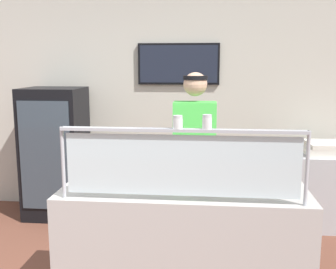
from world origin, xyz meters
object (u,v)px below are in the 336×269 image
at_px(pizza_server, 201,182).
at_px(pepper_flake_shaker, 207,123).
at_px(pizza_tray, 207,184).
at_px(worker_figure, 195,157).
at_px(drink_fridge, 55,153).
at_px(parmesan_shaker, 178,123).
at_px(pizza_box_stack, 325,148).

bearing_deg(pizza_server, pepper_flake_shaker, -76.78).
bearing_deg(pizza_tray, pepper_flake_shaker, -90.99).
relative_size(pizza_tray, worker_figure, 0.25).
distance_m(worker_figure, drink_fridge, 2.00).
height_order(pizza_server, pepper_flake_shaker, pepper_flake_shaker).
distance_m(pizza_server, parmesan_shaker, 0.59).
height_order(pizza_tray, parmesan_shaker, parmesan_shaker).
bearing_deg(pizza_box_stack, pepper_flake_shaker, -122.63).
bearing_deg(pizza_tray, worker_figure, 98.94).
bearing_deg(pizza_server, pizza_tray, 30.09).
xyz_separation_m(parmesan_shaker, pepper_flake_shaker, (0.18, 0.00, 0.00)).
bearing_deg(drink_fridge, parmesan_shaker, -51.87).
relative_size(pepper_flake_shaker, worker_figure, 0.05).
bearing_deg(worker_figure, pepper_flake_shaker, -84.20).
xyz_separation_m(pizza_server, parmesan_shaker, (-0.14, -0.32, 0.48)).
relative_size(pizza_server, worker_figure, 0.16).
bearing_deg(pepper_flake_shaker, pizza_box_stack, 57.37).
height_order(pizza_server, parmesan_shaker, parmesan_shaker).
bearing_deg(pizza_box_stack, parmesan_shaker, -126.15).
xyz_separation_m(pizza_server, drink_fridge, (-1.77, 1.76, -0.21)).
relative_size(pepper_flake_shaker, pizza_box_stack, 0.20).
relative_size(worker_figure, pizza_box_stack, 3.82).
distance_m(pizza_server, pepper_flake_shaker, 0.58).
distance_m(parmesan_shaker, drink_fridge, 2.73).
xyz_separation_m(pizza_tray, pepper_flake_shaker, (-0.01, -0.34, 0.50)).
bearing_deg(drink_fridge, pepper_flake_shaker, -48.86).
distance_m(pepper_flake_shaker, drink_fridge, 2.84).
relative_size(parmesan_shaker, pizza_box_stack, 0.18).
height_order(pizza_tray, worker_figure, worker_figure).
bearing_deg(worker_figure, drink_fridge, 149.28).
xyz_separation_m(pizza_tray, pizza_server, (-0.05, -0.02, 0.02)).
distance_m(pizza_server, pizza_box_stack, 2.17).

